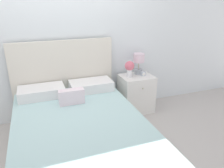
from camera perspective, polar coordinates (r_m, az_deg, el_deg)
The scene contains 7 objects.
ground_plane at distance 3.69m, azimuth -11.61°, elevation -7.79°, with size 12.00×12.00×0.00m, color #BCB7B2.
wall_back at distance 3.34m, azimuth -13.47°, elevation 12.73°, with size 8.00×0.06×2.60m.
bed at distance 2.69m, azimuth -8.54°, elevation -12.60°, with size 1.51×2.20×1.22m.
nightstand at distance 3.65m, azimuth 6.32°, elevation -2.43°, with size 0.52×0.45×0.61m.
table_lamp at distance 3.59m, azimuth 7.02°, elevation 6.02°, with size 0.18×0.18×0.34m.
flower_vase at distance 3.44m, azimuth 4.65°, elevation 4.32°, with size 0.15×0.15×0.26m.
alarm_clock at distance 3.55m, azimuth 8.16°, elevation 2.65°, with size 0.07×0.05×0.07m.
Camera 1 is at (-0.39, -3.22, 1.76)m, focal length 35.00 mm.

